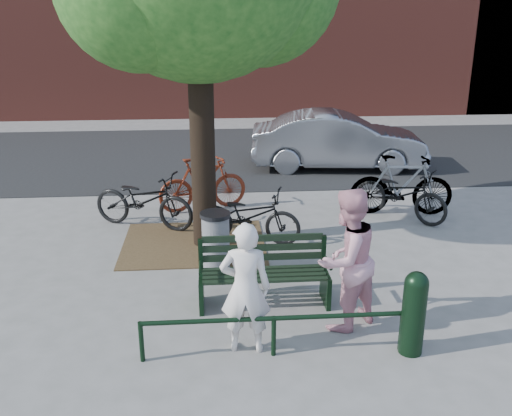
{
  "coord_description": "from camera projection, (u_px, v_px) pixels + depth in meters",
  "views": [
    {
      "loc": [
        -0.65,
        -6.85,
        3.79
      ],
      "look_at": [
        -0.03,
        1.0,
        1.04
      ],
      "focal_mm": 40.0,
      "sensor_mm": 36.0,
      "label": 1
    }
  ],
  "objects": [
    {
      "name": "ground",
      "position": [
        264.0,
        304.0,
        7.74
      ],
      "size": [
        90.0,
        90.0,
        0.0
      ],
      "primitive_type": "plane",
      "color": "gray",
      "rests_on": "ground"
    },
    {
      "name": "dirt_pit",
      "position": [
        194.0,
        243.0,
        9.74
      ],
      "size": [
        2.4,
        2.0,
        0.02
      ],
      "primitive_type": "cube",
      "color": "brown",
      "rests_on": "ground"
    },
    {
      "name": "road",
      "position": [
        236.0,
        154.0,
        15.74
      ],
      "size": [
        40.0,
        7.0,
        0.01
      ],
      "primitive_type": "cube",
      "color": "black",
      "rests_on": "ground"
    },
    {
      "name": "park_bench",
      "position": [
        264.0,
        270.0,
        7.66
      ],
      "size": [
        1.74,
        0.54,
        0.97
      ],
      "color": "black",
      "rests_on": "ground"
    },
    {
      "name": "guard_railing",
      "position": [
        274.0,
        324.0,
        6.48
      ],
      "size": [
        3.06,
        0.06,
        0.51
      ],
      "color": "black",
      "rests_on": "ground"
    },
    {
      "name": "person_left",
      "position": [
        245.0,
        288.0,
        6.47
      ],
      "size": [
        0.62,
        0.44,
        1.6
      ],
      "primitive_type": "imported",
      "rotation": [
        0.0,
        0.0,
        3.04
      ],
      "color": "silver",
      "rests_on": "ground"
    },
    {
      "name": "person_right",
      "position": [
        346.0,
        260.0,
        6.95
      ],
      "size": [
        1.11,
        1.06,
        1.81
      ],
      "primitive_type": "imported",
      "rotation": [
        0.0,
        0.0,
        3.74
      ],
      "color": "pink",
      "rests_on": "ground"
    },
    {
      "name": "bollard",
      "position": [
        414.0,
        310.0,
        6.49
      ],
      "size": [
        0.28,
        0.28,
        1.03
      ],
      "color": "black",
      "rests_on": "ground"
    },
    {
      "name": "litter_bin",
      "position": [
        216.0,
        242.0,
        8.61
      ],
      "size": [
        0.46,
        0.46,
        0.94
      ],
      "color": "gray",
      "rests_on": "ground"
    },
    {
      "name": "bicycle_a",
      "position": [
        144.0,
        200.0,
        10.34
      ],
      "size": [
        2.08,
        1.4,
        1.03
      ],
      "primitive_type": "imported",
      "rotation": [
        0.0,
        0.0,
        1.17
      ],
      "color": "black",
      "rests_on": "ground"
    },
    {
      "name": "bicycle_b",
      "position": [
        203.0,
        184.0,
        11.23
      ],
      "size": [
        1.85,
        1.0,
        1.07
      ],
      "primitive_type": "imported",
      "rotation": [
        0.0,
        0.0,
        1.86
      ],
      "color": "#591B0C",
      "rests_on": "ground"
    },
    {
      "name": "bicycle_c",
      "position": [
        249.0,
        216.0,
        9.69
      ],
      "size": [
        1.9,
        1.17,
        0.94
      ],
      "primitive_type": "imported",
      "rotation": [
        0.0,
        0.0,
        1.25
      ],
      "color": "black",
      "rests_on": "ground"
    },
    {
      "name": "bicycle_d",
      "position": [
        401.0,
        185.0,
        10.96
      ],
      "size": [
        2.02,
        0.79,
        1.18
      ],
      "primitive_type": "imported",
      "rotation": [
        0.0,
        0.0,
        1.45
      ],
      "color": "gray",
      "rests_on": "ground"
    },
    {
      "name": "bicycle_e",
      "position": [
        401.0,
        194.0,
        10.77
      ],
      "size": [
        1.8,
        1.78,
        0.99
      ],
      "primitive_type": "imported",
      "rotation": [
        0.0,
        0.0,
        0.79
      ],
      "color": "black",
      "rests_on": "ground"
    },
    {
      "name": "parked_car",
      "position": [
        338.0,
        141.0,
        14.16
      ],
      "size": [
        4.4,
        1.92,
        1.41
      ],
      "primitive_type": "imported",
      "rotation": [
        0.0,
        0.0,
        1.47
      ],
      "color": "gray",
      "rests_on": "ground"
    }
  ]
}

